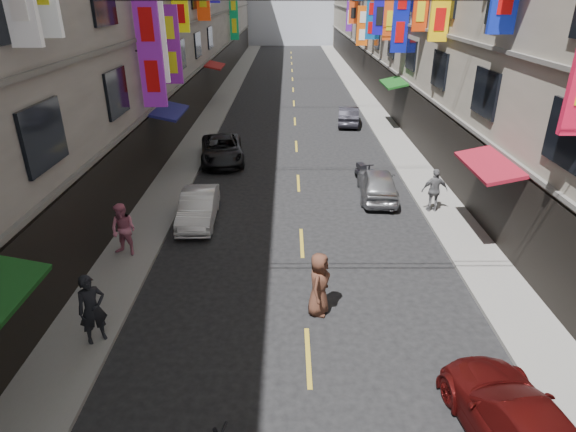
{
  "coord_description": "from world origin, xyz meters",
  "views": [
    {
      "loc": [
        -0.51,
        2.63,
        8.25
      ],
      "look_at": [
        -0.5,
        10.82,
        4.43
      ],
      "focal_mm": 30.0,
      "sensor_mm": 36.0,
      "label": 1
    }
  ],
  "objects_px": {
    "car_right_far": "(349,116)",
    "pedestrian_rfar": "(435,190)",
    "car_left_far": "(222,149)",
    "pedestrian_crossing": "(319,284)",
    "car_left_mid": "(198,207)",
    "pedestrian_lfar": "(124,230)",
    "pedestrian_lnear": "(92,309)",
    "car_right_mid": "(378,183)",
    "car_right_near": "(523,430)",
    "scooter_far_right": "(363,174)"
  },
  "relations": [
    {
      "from": "car_right_near",
      "to": "pedestrian_lfar",
      "type": "bearing_deg",
      "value": -46.19
    },
    {
      "from": "car_right_mid",
      "to": "pedestrian_lfar",
      "type": "relative_size",
      "value": 2.13
    },
    {
      "from": "pedestrian_crossing",
      "to": "car_right_near",
      "type": "bearing_deg",
      "value": -122.91
    },
    {
      "from": "pedestrian_rfar",
      "to": "pedestrian_crossing",
      "type": "height_order",
      "value": "pedestrian_rfar"
    },
    {
      "from": "pedestrian_lfar",
      "to": "pedestrian_crossing",
      "type": "bearing_deg",
      "value": -9.09
    },
    {
      "from": "scooter_far_right",
      "to": "pedestrian_crossing",
      "type": "height_order",
      "value": "pedestrian_crossing"
    },
    {
      "from": "car_right_far",
      "to": "pedestrian_rfar",
      "type": "xyz_separation_m",
      "value": [
        1.76,
        -14.53,
        0.39
      ]
    },
    {
      "from": "car_left_mid",
      "to": "car_right_mid",
      "type": "distance_m",
      "value": 7.83
    },
    {
      "from": "car_left_mid",
      "to": "car_left_far",
      "type": "relative_size",
      "value": 0.8
    },
    {
      "from": "scooter_far_right",
      "to": "pedestrian_lfar",
      "type": "relative_size",
      "value": 0.96
    },
    {
      "from": "car_left_mid",
      "to": "pedestrian_lfar",
      "type": "distance_m",
      "value": 3.47
    },
    {
      "from": "car_left_far",
      "to": "car_right_far",
      "type": "distance_m",
      "value": 10.94
    },
    {
      "from": "scooter_far_right",
      "to": "car_right_near",
      "type": "bearing_deg",
      "value": 79.51
    },
    {
      "from": "car_left_mid",
      "to": "pedestrian_lfar",
      "type": "bearing_deg",
      "value": -127.43
    },
    {
      "from": "pedestrian_lnear",
      "to": "pedestrian_rfar",
      "type": "height_order",
      "value": "pedestrian_lnear"
    },
    {
      "from": "car_left_far",
      "to": "pedestrian_crossing",
      "type": "relative_size",
      "value": 2.5
    },
    {
      "from": "car_left_far",
      "to": "pedestrian_lfar",
      "type": "relative_size",
      "value": 2.55
    },
    {
      "from": "pedestrian_crossing",
      "to": "pedestrian_lnear",
      "type": "bearing_deg",
      "value": 121.66
    },
    {
      "from": "car_right_near",
      "to": "pedestrian_lfar",
      "type": "relative_size",
      "value": 2.43
    },
    {
      "from": "car_right_far",
      "to": "pedestrian_crossing",
      "type": "height_order",
      "value": "pedestrian_crossing"
    },
    {
      "from": "car_left_mid",
      "to": "car_right_mid",
      "type": "relative_size",
      "value": 0.95
    },
    {
      "from": "car_left_mid",
      "to": "pedestrian_crossing",
      "type": "relative_size",
      "value": 1.99
    },
    {
      "from": "scooter_far_right",
      "to": "car_left_mid",
      "type": "distance_m",
      "value": 8.25
    },
    {
      "from": "car_right_near",
      "to": "car_right_far",
      "type": "bearing_deg",
      "value": -97.62
    },
    {
      "from": "car_left_far",
      "to": "car_right_mid",
      "type": "xyz_separation_m",
      "value": [
        7.43,
        -5.01,
        0.01
      ]
    },
    {
      "from": "car_right_far",
      "to": "car_left_mid",
      "type": "bearing_deg",
      "value": 70.73
    },
    {
      "from": "car_right_mid",
      "to": "car_right_far",
      "type": "relative_size",
      "value": 1.04
    },
    {
      "from": "car_right_near",
      "to": "pedestrian_rfar",
      "type": "xyz_separation_m",
      "value": [
        1.4,
        11.33,
        0.37
      ]
    },
    {
      "from": "car_right_mid",
      "to": "pedestrian_crossing",
      "type": "height_order",
      "value": "pedestrian_crossing"
    },
    {
      "from": "pedestrian_lfar",
      "to": "pedestrian_rfar",
      "type": "distance_m",
      "value": 11.95
    },
    {
      "from": "car_right_near",
      "to": "pedestrian_crossing",
      "type": "bearing_deg",
      "value": -60.08
    },
    {
      "from": "car_right_mid",
      "to": "pedestrian_crossing",
      "type": "relative_size",
      "value": 2.08
    },
    {
      "from": "pedestrian_lfar",
      "to": "car_right_mid",
      "type": "bearing_deg",
      "value": 46.42
    },
    {
      "from": "car_left_far",
      "to": "car_right_mid",
      "type": "distance_m",
      "value": 8.96
    },
    {
      "from": "pedestrian_crossing",
      "to": "scooter_far_right",
      "type": "bearing_deg",
      "value": 4.04
    },
    {
      "from": "car_left_mid",
      "to": "scooter_far_right",
      "type": "bearing_deg",
      "value": 29.39
    },
    {
      "from": "car_left_mid",
      "to": "car_right_mid",
      "type": "height_order",
      "value": "car_right_mid"
    },
    {
      "from": "car_left_mid",
      "to": "pedestrian_lnear",
      "type": "xyz_separation_m",
      "value": [
        -1.4,
        -7.26,
        0.45
      ]
    },
    {
      "from": "car_left_mid",
      "to": "pedestrian_lfar",
      "type": "height_order",
      "value": "pedestrian_lfar"
    },
    {
      "from": "pedestrian_rfar",
      "to": "car_left_mid",
      "type": "bearing_deg",
      "value": 2.04
    },
    {
      "from": "car_right_near",
      "to": "pedestrian_crossing",
      "type": "distance_m",
      "value": 5.88
    },
    {
      "from": "car_left_mid",
      "to": "pedestrian_lfar",
      "type": "xyz_separation_m",
      "value": [
        -2.0,
        -2.8,
        0.43
      ]
    },
    {
      "from": "car_right_near",
      "to": "pedestrian_lnear",
      "type": "xyz_separation_m",
      "value": [
        -9.4,
        3.29,
        0.42
      ]
    },
    {
      "from": "car_left_far",
      "to": "car_right_far",
      "type": "relative_size",
      "value": 1.25
    },
    {
      "from": "car_right_near",
      "to": "pedestrian_crossing",
      "type": "xyz_separation_m",
      "value": [
        -3.64,
        4.61,
        0.29
      ]
    },
    {
      "from": "pedestrian_rfar",
      "to": "pedestrian_crossing",
      "type": "bearing_deg",
      "value": 50.42
    },
    {
      "from": "car_left_far",
      "to": "pedestrian_crossing",
      "type": "distance_m",
      "value": 14.11
    },
    {
      "from": "car_left_mid",
      "to": "pedestrian_crossing",
      "type": "bearing_deg",
      "value": -55.72
    },
    {
      "from": "car_left_mid",
      "to": "car_right_mid",
      "type": "xyz_separation_m",
      "value": [
        7.43,
        2.46,
        0.05
      ]
    },
    {
      "from": "car_right_far",
      "to": "pedestrian_rfar",
      "type": "relative_size",
      "value": 2.11
    }
  ]
}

